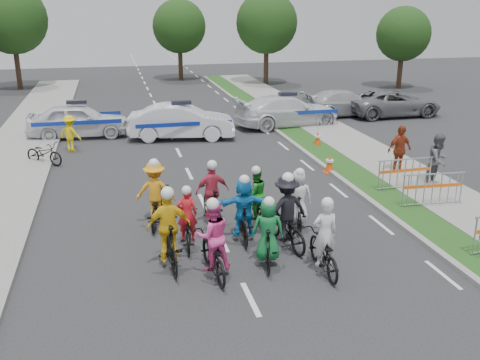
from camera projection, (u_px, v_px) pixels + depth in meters
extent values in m
plane|color=#28282B|center=(251.00, 299.00, 11.34)|extent=(90.00, 90.00, 0.00)
cube|color=gray|center=(366.00, 198.00, 17.06)|extent=(0.20, 60.00, 0.12)
cube|color=#154115|center=(386.00, 196.00, 17.22)|extent=(1.20, 60.00, 0.11)
cube|color=gray|center=(435.00, 191.00, 17.61)|extent=(2.40, 60.00, 0.13)
imported|color=black|center=(323.00, 252.00, 12.39)|extent=(0.71, 1.86, 0.97)
imported|color=white|center=(325.00, 233.00, 12.18)|extent=(0.60, 0.41, 1.61)
sphere|color=white|center=(328.00, 203.00, 11.90)|extent=(0.28, 0.28, 0.28)
imported|color=black|center=(267.00, 245.00, 12.70)|extent=(0.81, 1.75, 1.01)
imported|color=#157737|center=(268.00, 229.00, 12.52)|extent=(0.82, 0.62, 1.52)
sphere|color=white|center=(269.00, 202.00, 12.25)|extent=(0.26, 0.26, 0.26)
imported|color=black|center=(213.00, 255.00, 12.23)|extent=(0.80, 1.93, 0.99)
imported|color=#F644A0|center=(213.00, 235.00, 12.02)|extent=(0.85, 0.69, 1.65)
sphere|color=white|center=(213.00, 204.00, 11.73)|extent=(0.29, 0.29, 0.29)
imported|color=black|center=(169.00, 244.00, 12.59)|extent=(0.66, 1.97, 1.17)
imported|color=yellow|center=(169.00, 226.00, 12.40)|extent=(1.05, 0.48, 1.75)
sphere|color=white|center=(167.00, 193.00, 12.09)|extent=(0.30, 0.30, 0.30)
imported|color=black|center=(285.00, 227.00, 13.69)|extent=(1.05, 2.08, 1.04)
imported|color=black|center=(286.00, 209.00, 13.48)|extent=(1.22, 0.84, 1.73)
sphere|color=white|center=(288.00, 178.00, 13.17)|extent=(0.30, 0.30, 0.30)
imported|color=black|center=(243.00, 221.00, 14.04)|extent=(0.71, 1.79, 1.05)
imported|color=#1D8CDA|center=(244.00, 206.00, 13.86)|extent=(1.51, 0.64, 1.57)
sphere|color=white|center=(244.00, 180.00, 13.58)|extent=(0.27, 0.27, 0.27)
imported|color=black|center=(187.00, 230.00, 13.71)|extent=(0.75, 1.70, 0.86)
imported|color=red|center=(187.00, 214.00, 13.52)|extent=(0.56, 0.40, 1.44)
sphere|color=white|center=(187.00, 190.00, 13.26)|extent=(0.25, 0.25, 0.25)
imported|color=black|center=(297.00, 210.00, 14.82)|extent=(0.81, 1.74, 1.01)
imported|color=silver|center=(298.00, 196.00, 14.64)|extent=(0.82, 0.62, 1.51)
sphere|color=white|center=(300.00, 173.00, 14.37)|extent=(0.26, 0.26, 0.26)
imported|color=black|center=(255.00, 209.00, 15.11)|extent=(0.92, 1.79, 0.90)
imported|color=#198D20|center=(255.00, 193.00, 14.91)|extent=(0.82, 0.70, 1.49)
sphere|color=white|center=(256.00, 170.00, 14.65)|extent=(0.26, 0.26, 0.26)
imported|color=black|center=(212.00, 205.00, 15.09)|extent=(0.69, 1.85, 1.09)
imported|color=#D63B56|center=(212.00, 191.00, 14.90)|extent=(0.99, 0.49, 1.63)
sphere|color=white|center=(212.00, 165.00, 14.61)|extent=(0.28, 0.28, 0.28)
imported|color=black|center=(156.00, 207.00, 15.04)|extent=(1.05, 2.02, 1.01)
imported|color=orange|center=(155.00, 191.00, 14.83)|extent=(1.19, 0.83, 1.68)
sphere|color=white|center=(154.00, 164.00, 14.54)|extent=(0.29, 0.29, 0.29)
imported|color=white|center=(78.00, 120.00, 24.82)|extent=(4.67, 2.05, 1.56)
imported|color=white|center=(182.00, 122.00, 24.49)|extent=(5.04, 2.49, 1.59)
imported|color=white|center=(287.00, 111.00, 26.97)|extent=(5.59, 2.80, 1.56)
imported|color=#B9B9BE|center=(344.00, 103.00, 29.56)|extent=(4.99, 2.40, 1.40)
imported|color=slate|center=(394.00, 103.00, 29.44)|extent=(5.22, 2.46, 1.44)
imported|color=#505055|center=(438.00, 160.00, 18.05)|extent=(1.10, 1.01, 1.83)
imported|color=#97371B|center=(399.00, 150.00, 19.40)|extent=(1.13, 0.67, 1.80)
imported|color=yellow|center=(70.00, 133.00, 22.45)|extent=(1.13, 1.03, 1.52)
cube|color=#F24C0C|center=(329.00, 172.00, 19.79)|extent=(0.40, 0.40, 0.03)
cone|color=#F24C0C|center=(330.00, 163.00, 19.68)|extent=(0.36, 0.36, 0.70)
cylinder|color=silver|center=(330.00, 161.00, 19.65)|extent=(0.29, 0.29, 0.08)
cube|color=#F24C0C|center=(317.00, 146.00, 23.34)|extent=(0.40, 0.40, 0.03)
cone|color=#F24C0C|center=(318.00, 139.00, 23.24)|extent=(0.36, 0.36, 0.70)
cylinder|color=silver|center=(318.00, 137.00, 23.20)|extent=(0.29, 0.29, 0.08)
imported|color=black|center=(44.00, 153.00, 20.65)|extent=(1.73, 1.53, 0.90)
cylinder|color=#382619|center=(266.00, 63.00, 40.49)|extent=(0.36, 0.36, 3.25)
sphere|color=black|center=(267.00, 23.00, 39.57)|extent=(4.55, 4.55, 4.55)
cylinder|color=#382619|center=(400.00, 69.00, 38.87)|extent=(0.36, 0.36, 2.75)
sphere|color=black|center=(403.00, 34.00, 38.09)|extent=(3.85, 3.85, 3.85)
cylinder|color=#382619|center=(17.00, 64.00, 38.31)|extent=(0.36, 0.36, 3.50)
sphere|color=black|center=(11.00, 19.00, 37.32)|extent=(4.90, 4.90, 4.90)
cylinder|color=#382619|center=(180.00, 61.00, 42.89)|extent=(0.36, 0.36, 3.00)
sphere|color=black|center=(179.00, 26.00, 42.04)|extent=(4.20, 4.20, 4.20)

